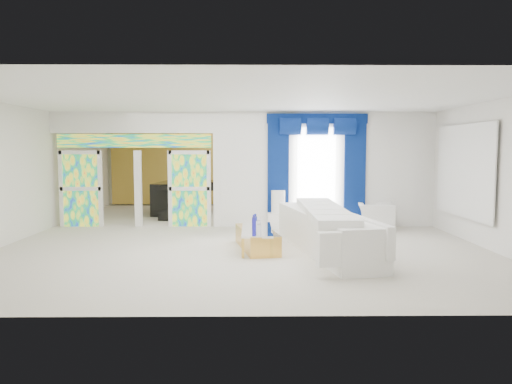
{
  "coord_description": "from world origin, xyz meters",
  "views": [
    {
      "loc": [
        0.18,
        -11.74,
        2.02
      ],
      "look_at": [
        0.3,
        -1.2,
        1.1
      ],
      "focal_mm": 34.08,
      "sensor_mm": 36.0,
      "label": 1
    }
  ],
  "objects_px": {
    "coffee_table": "(257,239)",
    "console_table": "(290,220)",
    "armchair": "(376,216)",
    "grand_piano": "(182,198)",
    "white_sofa": "(325,233)"
  },
  "relations": [
    {
      "from": "coffee_table",
      "to": "console_table",
      "type": "height_order",
      "value": "coffee_table"
    },
    {
      "from": "armchair",
      "to": "grand_piano",
      "type": "bearing_deg",
      "value": 70.54
    },
    {
      "from": "coffee_table",
      "to": "grand_piano",
      "type": "relative_size",
      "value": 0.92
    },
    {
      "from": "coffee_table",
      "to": "armchair",
      "type": "xyz_separation_m",
      "value": [
        3.08,
        2.53,
        0.13
      ]
    },
    {
      "from": "console_table",
      "to": "grand_piano",
      "type": "height_order",
      "value": "grand_piano"
    },
    {
      "from": "coffee_table",
      "to": "console_table",
      "type": "xyz_separation_m",
      "value": [
        0.89,
        2.72,
        -0.0
      ]
    },
    {
      "from": "grand_piano",
      "to": "white_sofa",
      "type": "bearing_deg",
      "value": -52.56
    },
    {
      "from": "white_sofa",
      "to": "grand_piano",
      "type": "xyz_separation_m",
      "value": [
        -3.66,
        5.95,
        0.11
      ]
    },
    {
      "from": "console_table",
      "to": "grand_piano",
      "type": "bearing_deg",
      "value": 137.6
    },
    {
      "from": "white_sofa",
      "to": "console_table",
      "type": "distance_m",
      "value": 3.06
    },
    {
      "from": "grand_piano",
      "to": "coffee_table",
      "type": "bearing_deg",
      "value": -61.92
    },
    {
      "from": "coffee_table",
      "to": "grand_piano",
      "type": "xyz_separation_m",
      "value": [
        -2.31,
        5.65,
        0.29
      ]
    },
    {
      "from": "armchair",
      "to": "coffee_table",
      "type": "bearing_deg",
      "value": 139.94
    },
    {
      "from": "console_table",
      "to": "armchair",
      "type": "height_order",
      "value": "armchair"
    },
    {
      "from": "white_sofa",
      "to": "console_table",
      "type": "height_order",
      "value": "white_sofa"
    }
  ]
}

